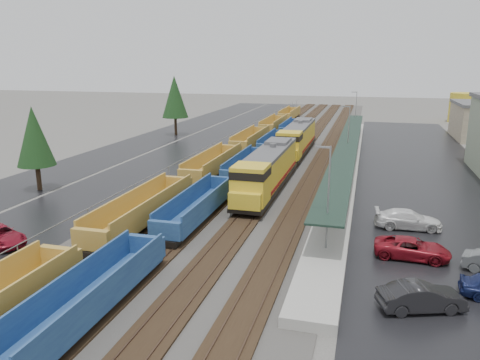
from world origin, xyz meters
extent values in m
cube|color=#302D2B|center=(0.00, 60.00, 0.04)|extent=(20.00, 160.00, 0.08)
cube|color=black|center=(-6.00, 60.00, 0.15)|extent=(2.60, 160.00, 0.15)
cube|color=#473326|center=(-6.72, 60.00, 0.27)|extent=(0.08, 160.00, 0.07)
cube|color=#473326|center=(-5.28, 60.00, 0.27)|extent=(0.08, 160.00, 0.07)
cube|color=black|center=(-2.00, 60.00, 0.15)|extent=(2.60, 160.00, 0.15)
cube|color=#473326|center=(-2.72, 60.00, 0.27)|extent=(0.08, 160.00, 0.07)
cube|color=#473326|center=(-1.28, 60.00, 0.27)|extent=(0.08, 160.00, 0.07)
cube|color=black|center=(2.00, 60.00, 0.15)|extent=(2.60, 160.00, 0.15)
cube|color=#473326|center=(1.28, 60.00, 0.27)|extent=(0.08, 160.00, 0.07)
cube|color=#473326|center=(2.72, 60.00, 0.27)|extent=(0.08, 160.00, 0.07)
cube|color=black|center=(6.00, 60.00, 0.15)|extent=(2.60, 160.00, 0.15)
cube|color=#473326|center=(5.28, 60.00, 0.27)|extent=(0.08, 160.00, 0.07)
cube|color=#473326|center=(6.72, 60.00, 0.27)|extent=(0.08, 160.00, 0.07)
cube|color=black|center=(-15.00, 60.00, 0.01)|extent=(10.00, 160.00, 0.02)
cube|color=black|center=(-25.00, 60.00, 0.01)|extent=(9.00, 160.00, 0.02)
cube|color=black|center=(19.00, 50.00, 0.01)|extent=(16.00, 100.00, 0.02)
cube|color=#9E9B93|center=(9.50, 50.00, 0.35)|extent=(3.00, 80.00, 0.70)
cylinder|color=gray|center=(9.50, 25.00, 1.90)|extent=(0.16, 0.16, 2.40)
cylinder|color=gray|center=(9.50, 40.00, 1.90)|extent=(0.16, 0.16, 2.40)
cylinder|color=gray|center=(9.50, 55.00, 1.90)|extent=(0.16, 0.16, 2.40)
cylinder|color=gray|center=(9.50, 70.00, 1.90)|extent=(0.16, 0.16, 2.40)
cylinder|color=gray|center=(9.50, 85.00, 1.90)|extent=(0.16, 0.16, 2.40)
cube|color=black|center=(9.50, 50.00, 3.20)|extent=(2.60, 65.00, 0.15)
cylinder|color=gray|center=(9.50, 20.00, 4.00)|extent=(0.12, 0.12, 8.00)
cube|color=gray|center=(9.00, 20.00, 7.90)|extent=(1.00, 0.15, 0.12)
cylinder|color=gray|center=(9.50, 50.00, 4.00)|extent=(0.12, 0.12, 8.00)
cube|color=gray|center=(9.00, 50.00, 7.90)|extent=(1.00, 0.15, 0.12)
cylinder|color=gray|center=(9.50, 80.00, 4.00)|extent=(0.12, 0.12, 8.00)
cube|color=gray|center=(9.00, 80.00, 7.90)|extent=(1.00, 0.15, 0.12)
cylinder|color=gray|center=(-9.50, 12.00, 1.00)|extent=(0.08, 0.08, 2.00)
cylinder|color=gray|center=(-9.50, 20.00, 1.00)|extent=(0.08, 0.08, 2.00)
cylinder|color=gray|center=(-9.50, 28.00, 1.00)|extent=(0.08, 0.08, 2.00)
cylinder|color=gray|center=(-9.50, 36.00, 1.00)|extent=(0.08, 0.08, 2.00)
cylinder|color=gray|center=(-9.50, 44.00, 1.00)|extent=(0.08, 0.08, 2.00)
cylinder|color=gray|center=(-9.50, 52.00, 1.00)|extent=(0.08, 0.08, 2.00)
cylinder|color=gray|center=(-9.50, 60.00, 1.00)|extent=(0.08, 0.08, 2.00)
cylinder|color=gray|center=(-9.50, 68.00, 1.00)|extent=(0.08, 0.08, 2.00)
cylinder|color=gray|center=(-9.50, 76.00, 1.00)|extent=(0.08, 0.08, 2.00)
cylinder|color=gray|center=(-9.50, 84.00, 1.00)|extent=(0.08, 0.08, 2.00)
cylinder|color=gray|center=(-9.50, 92.00, 1.00)|extent=(0.08, 0.08, 2.00)
cylinder|color=gray|center=(-9.50, 100.00, 1.00)|extent=(0.08, 0.08, 2.00)
cylinder|color=gray|center=(-9.50, 108.00, 1.00)|extent=(0.08, 0.08, 2.00)
cylinder|color=gray|center=(-9.50, 116.00, 1.00)|extent=(0.08, 0.08, 2.00)
cylinder|color=gray|center=(-9.50, 124.00, 1.00)|extent=(0.08, 0.08, 2.00)
cylinder|color=gray|center=(-9.50, 132.00, 1.00)|extent=(0.08, 0.08, 2.00)
cube|color=gray|center=(-9.50, 60.00, 2.00)|extent=(0.05, 160.00, 0.05)
ellipsoid|color=#4C5A46|center=(-30.00, 200.00, 0.00)|extent=(154.00, 110.00, 19.80)
ellipsoid|color=#4C5A46|center=(40.00, 210.00, 0.00)|extent=(196.00, 140.00, 25.20)
cylinder|color=#332316|center=(-22.00, 30.00, 1.35)|extent=(0.50, 0.50, 2.70)
cone|color=black|center=(-22.00, 30.00, 5.85)|extent=(3.96, 3.96, 6.30)
cylinder|color=#332316|center=(-23.00, 70.00, 1.65)|extent=(0.50, 0.50, 3.30)
cone|color=black|center=(-23.00, 70.00, 7.15)|extent=(4.84, 4.84, 7.70)
cube|color=black|center=(2.00, 35.99, 0.86)|extent=(3.07, 20.47, 0.41)
cube|color=gold|center=(2.00, 37.01, 2.60)|extent=(2.87, 16.38, 3.07)
cube|color=gold|center=(2.00, 28.00, 2.81)|extent=(3.07, 3.28, 3.48)
cube|color=black|center=(2.00, 28.00, 3.83)|extent=(3.12, 3.33, 0.72)
cube|color=gold|center=(2.00, 26.16, 1.78)|extent=(2.87, 1.02, 1.43)
cube|color=#59595B|center=(2.00, 37.01, 4.24)|extent=(2.92, 16.38, 0.36)
cube|color=maroon|center=(0.55, 37.01, 1.37)|extent=(0.04, 16.38, 0.36)
cube|color=maroon|center=(3.45, 37.01, 1.37)|extent=(0.04, 16.38, 0.36)
cube|color=black|center=(2.00, 35.99, 0.45)|extent=(2.25, 6.14, 0.61)
cube|color=black|center=(2.00, 28.82, 0.56)|extent=(2.46, 4.09, 0.51)
cube|color=black|center=(2.00, 43.15, 0.56)|extent=(2.46, 4.09, 0.51)
cylinder|color=#59595B|center=(2.00, 38.03, 4.55)|extent=(0.72, 0.72, 0.51)
cube|color=#59595B|center=(2.00, 41.11, 4.50)|extent=(2.46, 4.09, 0.51)
cube|color=black|center=(2.00, 56.99, 0.86)|extent=(3.07, 20.47, 0.41)
cube|color=gold|center=(2.00, 58.01, 2.60)|extent=(2.87, 16.38, 3.07)
cube|color=gold|center=(2.00, 49.00, 2.81)|extent=(3.07, 3.28, 3.48)
cube|color=black|center=(2.00, 49.00, 3.83)|extent=(3.12, 3.33, 0.72)
cube|color=gold|center=(2.00, 47.16, 1.78)|extent=(2.87, 1.02, 1.43)
cube|color=#59595B|center=(2.00, 58.01, 4.24)|extent=(2.92, 16.38, 0.36)
cube|color=maroon|center=(0.55, 58.01, 1.37)|extent=(0.04, 16.38, 0.36)
cube|color=maroon|center=(3.45, 58.01, 1.37)|extent=(0.04, 16.38, 0.36)
cube|color=black|center=(2.00, 56.99, 0.45)|extent=(2.25, 6.14, 0.61)
cube|color=black|center=(2.00, 49.82, 0.56)|extent=(2.46, 4.09, 0.51)
cube|color=black|center=(2.00, 64.15, 0.56)|extent=(2.46, 4.09, 0.51)
cylinder|color=#59595B|center=(2.00, 59.03, 4.55)|extent=(0.72, 0.72, 0.51)
cube|color=#59595B|center=(2.00, 62.11, 4.50)|extent=(2.46, 4.09, 0.51)
cube|color=#B58832|center=(-6.00, 11.62, 1.63)|extent=(2.77, 0.53, 1.49)
cube|color=black|center=(-6.00, 10.88, 0.57)|extent=(2.13, 2.34, 0.53)
cube|color=#B58832|center=(-6.00, 22.68, 0.88)|extent=(2.77, 15.09, 0.27)
cube|color=#B58832|center=(-7.33, 22.68, 1.84)|extent=(0.16, 15.09, 1.91)
cube|color=#B58832|center=(-4.67, 22.68, 1.84)|extent=(0.16, 15.09, 1.91)
cube|color=#B58832|center=(-6.00, 14.92, 1.63)|extent=(2.77, 0.53, 1.49)
cube|color=#B58832|center=(-6.00, 30.44, 1.63)|extent=(2.77, 0.53, 1.49)
cube|color=black|center=(-6.00, 15.66, 0.57)|extent=(2.13, 2.34, 0.53)
cube|color=black|center=(-6.00, 29.69, 0.57)|extent=(2.13, 2.34, 0.53)
cube|color=#B58832|center=(-6.00, 41.49, 0.88)|extent=(2.77, 15.09, 0.27)
cube|color=#B58832|center=(-7.33, 41.49, 1.84)|extent=(0.16, 15.09, 1.91)
cube|color=#B58832|center=(-4.67, 41.49, 1.84)|extent=(0.16, 15.09, 1.91)
cube|color=#B58832|center=(-6.00, 33.73, 1.63)|extent=(2.77, 0.53, 1.49)
cube|color=#B58832|center=(-6.00, 49.25, 1.63)|extent=(2.77, 0.53, 1.49)
cube|color=black|center=(-6.00, 34.48, 0.57)|extent=(2.13, 2.34, 0.53)
cube|color=black|center=(-6.00, 48.51, 0.57)|extent=(2.13, 2.34, 0.53)
cube|color=#B58832|center=(-6.00, 60.31, 0.88)|extent=(2.77, 15.09, 0.27)
cube|color=#B58832|center=(-7.33, 60.31, 1.84)|extent=(0.16, 15.09, 1.91)
cube|color=#B58832|center=(-4.67, 60.31, 1.84)|extent=(0.16, 15.09, 1.91)
cube|color=#B58832|center=(-6.00, 52.55, 1.63)|extent=(2.77, 0.53, 1.49)
cube|color=#B58832|center=(-6.00, 68.07, 1.63)|extent=(2.77, 0.53, 1.49)
cube|color=black|center=(-6.00, 53.29, 0.57)|extent=(2.13, 2.34, 0.53)
cube|color=black|center=(-6.00, 67.32, 0.57)|extent=(2.13, 2.34, 0.53)
cube|color=#B58832|center=(-6.00, 79.12, 0.88)|extent=(2.77, 15.09, 0.27)
cube|color=#B58832|center=(-7.33, 79.12, 1.84)|extent=(0.16, 15.09, 1.91)
cube|color=#B58832|center=(-4.67, 79.12, 1.84)|extent=(0.16, 15.09, 1.91)
cube|color=#B58832|center=(-6.00, 71.36, 1.63)|extent=(2.77, 0.53, 1.49)
cube|color=#B58832|center=(-6.00, 86.88, 1.63)|extent=(2.77, 0.53, 1.49)
cube|color=black|center=(-6.00, 72.11, 0.57)|extent=(2.13, 2.34, 0.53)
cube|color=black|center=(-6.00, 86.14, 0.57)|extent=(2.13, 2.34, 0.53)
cube|color=#B58832|center=(-6.00, 97.94, 0.88)|extent=(2.77, 15.09, 0.27)
cube|color=#B58832|center=(-7.33, 97.94, 1.84)|extent=(0.16, 15.09, 1.91)
cube|color=#B58832|center=(-4.67, 97.94, 1.84)|extent=(0.16, 15.09, 1.91)
cube|color=#B58832|center=(-6.00, 90.18, 1.63)|extent=(2.77, 0.53, 1.49)
cube|color=#B58832|center=(-6.00, 105.70, 1.63)|extent=(2.77, 0.53, 1.49)
cube|color=black|center=(-6.00, 90.92, 0.57)|extent=(2.13, 2.34, 0.53)
cube|color=black|center=(-6.00, 104.95, 0.57)|extent=(2.13, 2.34, 0.53)
cube|color=navy|center=(-2.00, 8.21, 0.83)|extent=(2.53, 13.67, 0.24)
cube|color=navy|center=(-3.21, 8.21, 1.71)|extent=(0.15, 13.67, 1.75)
cube|color=navy|center=(-0.79, 8.21, 1.71)|extent=(0.15, 13.67, 1.75)
cube|color=navy|center=(-2.00, 15.23, 1.51)|extent=(2.53, 0.49, 1.36)
cube|color=black|center=(-2.00, 14.55, 0.54)|extent=(1.94, 2.14, 0.49)
cube|color=navy|center=(-2.00, 25.28, 0.83)|extent=(2.53, 13.67, 0.24)
cube|color=navy|center=(-3.21, 25.28, 1.71)|extent=(0.15, 13.67, 1.75)
cube|color=navy|center=(-0.79, 25.28, 1.71)|extent=(0.15, 13.67, 1.75)
cube|color=navy|center=(-2.00, 18.25, 1.51)|extent=(2.53, 0.49, 1.36)
cube|color=navy|center=(-2.00, 32.30, 1.51)|extent=(2.53, 0.49, 1.36)
cube|color=black|center=(-2.00, 18.93, 0.54)|extent=(1.94, 2.14, 0.49)
cube|color=black|center=(-2.00, 31.62, 0.54)|extent=(1.94, 2.14, 0.49)
cube|color=navy|center=(-2.00, 42.34, 0.83)|extent=(2.53, 13.67, 0.24)
cube|color=navy|center=(-3.21, 42.34, 1.71)|extent=(0.15, 13.67, 1.75)
cube|color=navy|center=(-0.79, 42.34, 1.71)|extent=(0.15, 13.67, 1.75)
cube|color=navy|center=(-2.00, 35.32, 1.51)|extent=(2.53, 0.49, 1.36)
cube|color=navy|center=(-2.00, 49.37, 1.51)|extent=(2.53, 0.49, 1.36)
cube|color=black|center=(-2.00, 36.00, 0.54)|extent=(1.94, 2.14, 0.49)
cube|color=black|center=(-2.00, 48.69, 0.54)|extent=(1.94, 2.14, 0.49)
cube|color=navy|center=(-2.00, 59.41, 0.83)|extent=(2.53, 13.67, 0.24)
cube|color=navy|center=(-3.21, 59.41, 1.71)|extent=(0.15, 13.67, 1.75)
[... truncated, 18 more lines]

